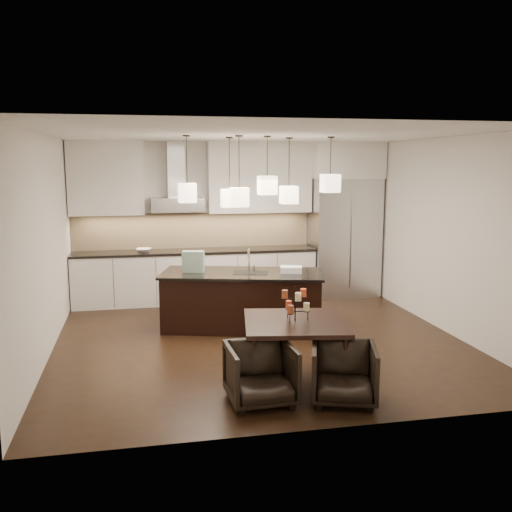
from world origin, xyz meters
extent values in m
cube|color=black|center=(0.00, 0.00, -0.01)|extent=(5.50, 5.50, 0.02)
cube|color=white|center=(0.00, 0.00, 2.81)|extent=(5.50, 5.50, 0.02)
cube|color=silver|center=(0.00, 2.76, 1.40)|extent=(5.50, 0.02, 2.80)
cube|color=silver|center=(0.00, -2.76, 1.40)|extent=(5.50, 0.02, 2.80)
cube|color=silver|center=(-2.76, 0.00, 1.40)|extent=(0.02, 5.50, 2.80)
cube|color=silver|center=(2.76, 0.00, 1.40)|extent=(0.02, 5.50, 2.80)
cube|color=#B7B7BA|center=(2.10, 2.38, 1.07)|extent=(1.20, 0.72, 2.15)
cube|color=silver|center=(2.10, 2.38, 2.47)|extent=(1.26, 0.72, 0.65)
cube|color=silver|center=(-0.62, 2.43, 0.44)|extent=(4.21, 0.62, 0.88)
cube|color=black|center=(-0.62, 2.43, 0.90)|extent=(4.21, 0.66, 0.04)
cube|color=#D2B88D|center=(-0.62, 2.73, 1.24)|extent=(4.21, 0.02, 0.63)
cube|color=silver|center=(-2.10, 2.57, 2.17)|extent=(1.25, 0.35, 1.25)
cube|color=silver|center=(0.55, 2.57, 2.17)|extent=(1.85, 0.35, 1.25)
cube|color=#B7B7BA|center=(-0.93, 2.48, 1.72)|extent=(0.90, 0.52, 0.24)
cube|color=#B7B7BA|center=(-0.93, 2.59, 2.32)|extent=(0.30, 0.28, 0.96)
imported|color=silver|center=(-1.52, 2.38, 0.95)|extent=(0.30, 0.30, 0.06)
cube|color=black|center=(-0.11, 0.63, 0.40)|extent=(2.44, 1.49, 0.80)
cube|color=black|center=(-0.11, 0.63, 0.82)|extent=(2.53, 1.58, 0.04)
cube|color=#225434|center=(-0.82, 0.82, 1.00)|extent=(0.34, 0.24, 0.31)
cube|color=silver|center=(0.58, 0.47, 0.89)|extent=(0.36, 0.29, 0.09)
cylinder|color=#F4E49E|center=(0.23, -1.49, 0.83)|extent=(0.08, 0.08, 0.09)
cylinder|color=#D54827|center=(0.06, -1.35, 0.83)|extent=(0.08, 0.08, 0.09)
cylinder|color=brown|center=(0.03, -1.56, 0.83)|extent=(0.08, 0.08, 0.09)
cylinder|color=#D54827|center=(0.22, -1.40, 0.98)|extent=(0.08, 0.08, 0.09)
cylinder|color=brown|center=(-0.01, -1.43, 0.98)|extent=(0.08, 0.08, 0.09)
cylinder|color=#F4E49E|center=(0.10, -1.58, 0.98)|extent=(0.08, 0.08, 0.09)
imported|color=black|center=(-0.42, -2.06, 0.31)|extent=(0.69, 0.71, 0.62)
imported|color=black|center=(0.42, -2.20, 0.30)|extent=(0.82, 0.83, 0.61)
cube|color=beige|center=(-0.92, 0.40, 2.02)|extent=(0.24, 0.24, 0.26)
cube|color=beige|center=(-0.27, 0.82, 1.92)|extent=(0.24, 0.24, 0.26)
cube|color=beige|center=(0.19, 0.37, 2.12)|extent=(0.24, 0.24, 0.26)
cube|color=beige|center=(0.63, 0.81, 1.96)|extent=(0.24, 0.24, 0.26)
cube|color=beige|center=(1.14, 0.43, 2.14)|extent=(0.24, 0.24, 0.26)
cube|color=beige|center=(-0.21, 0.31, 1.96)|extent=(0.24, 0.24, 0.26)
camera|label=1|loc=(-1.58, -7.46, 2.43)|focal=40.00mm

